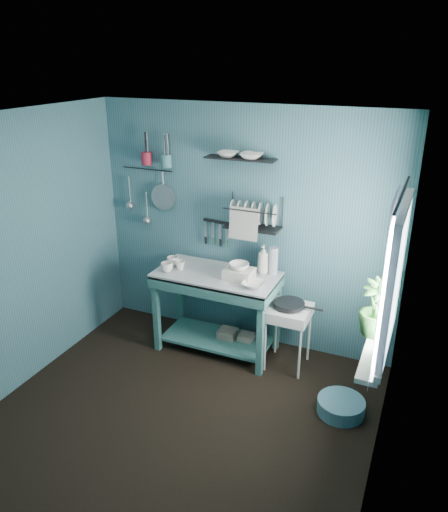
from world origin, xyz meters
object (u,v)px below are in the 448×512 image
at_px(mug_left, 167,267).
at_px(wash_tub, 239,274).
at_px(frying_pan, 289,304).
at_px(potted_plant, 376,308).
at_px(dish_rack, 253,213).
at_px(hotplate_stand, 287,337).
at_px(storage_tin_large, 227,339).
at_px(mug_mid, 180,265).
at_px(work_counter, 217,312).
at_px(utensil_cup_teal, 166,161).
at_px(mug_right, 173,261).
at_px(utensil_cup_magenta, 147,158).
at_px(floor_basin, 341,406).
at_px(colander, 163,197).
at_px(soap_bottle, 263,259).
at_px(water_bottle, 273,261).
at_px(storage_tin_small, 246,342).

xyz_separation_m(mug_left, wash_tub, (0.73, 0.14, 0.00)).
xyz_separation_m(frying_pan, potted_plant, (0.84, -0.49, 0.38)).
xyz_separation_m(frying_pan, dish_rack, (-0.48, 0.25, 0.79)).
bearing_deg(hotplate_stand, storage_tin_large, 179.32).
bearing_deg(dish_rack, mug_mid, -159.49).
bearing_deg(hotplate_stand, work_counter, -176.41).
bearing_deg(utensil_cup_teal, mug_left, -64.73).
bearing_deg(mug_right, mug_mid, -26.57).
bearing_deg(dish_rack, frying_pan, -31.63).
bearing_deg(mug_mid, utensil_cup_magenta, 146.96).
bearing_deg(floor_basin, mug_mid, 166.02).
xyz_separation_m(utensil_cup_magenta, colander, (0.16, 0.03, -0.41)).
distance_m(mug_left, wash_tub, 0.74).
bearing_deg(soap_bottle, water_bottle, 11.31).
distance_m(frying_pan, colander, 1.77).
bearing_deg(mug_right, utensil_cup_teal, 123.34).
bearing_deg(work_counter, colander, 146.93).
xyz_separation_m(mug_mid, mug_right, (-0.12, 0.06, 0.00)).
distance_m(work_counter, storage_tin_large, 0.35).
xyz_separation_m(soap_bottle, hotplate_stand, (0.35, -0.20, -0.70)).
xyz_separation_m(utensil_cup_teal, storage_tin_small, (1.00, -0.22, -1.80)).
bearing_deg(potted_plant, frying_pan, 149.59).
xyz_separation_m(wash_tub, frying_pan, (0.52, 0.02, -0.24)).
bearing_deg(mug_mid, soap_bottle, 18.00).
bearing_deg(wash_tub, utensil_cup_teal, 161.37).
bearing_deg(colander, water_bottle, -4.83).
relative_size(soap_bottle, dish_rack, 0.54).
xyz_separation_m(work_counter, floor_basin, (1.42, -0.51, -0.37)).
distance_m(frying_pan, storage_tin_large, 0.89).
height_order(water_bottle, dish_rack, dish_rack).
height_order(work_counter, mug_right, mug_right).
distance_m(soap_bottle, storage_tin_small, 0.94).
distance_m(mug_right, hotplate_stand, 1.40).
bearing_deg(wash_tub, colander, 161.15).
relative_size(wash_tub, frying_pan, 0.93).
relative_size(mug_mid, soap_bottle, 0.33).
distance_m(work_counter, frying_pan, 0.81).
xyz_separation_m(mug_left, mug_right, (-0.02, 0.16, 0.00)).
height_order(dish_rack, storage_tin_small, dish_rack).
bearing_deg(work_counter, soap_bottle, 15.47).
bearing_deg(potted_plant, dish_rack, 150.72).
bearing_deg(water_bottle, utensil_cup_teal, 176.28).
height_order(wash_tub, storage_tin_small, wash_tub).
bearing_deg(mug_left, potted_plant, -9.00).
bearing_deg(work_counter, storage_tin_large, 16.57).
distance_m(soap_bottle, potted_plant, 1.37).
height_order(mug_left, mug_right, same).
relative_size(frying_pan, storage_tin_small, 1.50).
bearing_deg(frying_pan, mug_left, -172.58).
xyz_separation_m(hotplate_stand, floor_basin, (0.65, -0.51, -0.26)).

